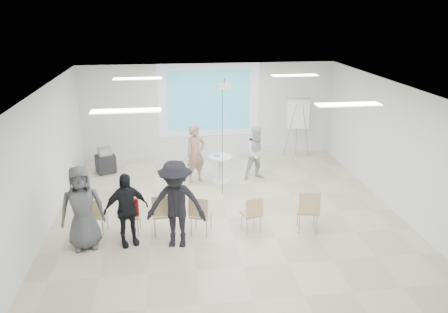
{
  "coord_description": "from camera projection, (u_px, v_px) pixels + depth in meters",
  "views": [
    {
      "loc": [
        -1.27,
        -9.01,
        4.7
      ],
      "look_at": [
        0.0,
        0.8,
        1.25
      ],
      "focal_mm": 35.0,
      "sensor_mm": 36.0,
      "label": 1
    }
  ],
  "objects": [
    {
      "name": "floor",
      "position": [
        228.0,
        220.0,
        10.16
      ],
      "size": [
        8.0,
        9.0,
        0.1
      ],
      "primitive_type": "cube",
      "color": "beige",
      "rests_on": "ground"
    },
    {
      "name": "ceiling",
      "position": [
        229.0,
        88.0,
        9.14
      ],
      "size": [
        8.0,
        9.0,
        0.1
      ],
      "primitive_type": "cube",
      "color": "white",
      "rests_on": "wall_back"
    },
    {
      "name": "wall_back",
      "position": [
        209.0,
        111.0,
        13.91
      ],
      "size": [
        8.0,
        0.1,
        3.0
      ],
      "primitive_type": "cube",
      "color": "silver",
      "rests_on": "floor"
    },
    {
      "name": "wall_left",
      "position": [
        38.0,
        166.0,
        9.15
      ],
      "size": [
        0.1,
        9.0,
        3.0
      ],
      "primitive_type": "cube",
      "color": "silver",
      "rests_on": "floor"
    },
    {
      "name": "wall_right",
      "position": [
        401.0,
        150.0,
        10.14
      ],
      "size": [
        0.1,
        9.0,
        3.0
      ],
      "primitive_type": "cube",
      "color": "silver",
      "rests_on": "floor"
    },
    {
      "name": "projection_halo",
      "position": [
        209.0,
        100.0,
        13.73
      ],
      "size": [
        3.2,
        0.01,
        2.3
      ],
      "primitive_type": "cube",
      "color": "silver",
      "rests_on": "wall_back"
    },
    {
      "name": "projection_image",
      "position": [
        209.0,
        100.0,
        13.72
      ],
      "size": [
        2.6,
        0.01,
        1.9
      ],
      "primitive_type": "cube",
      "color": "#35A5B4",
      "rests_on": "wall_back"
    },
    {
      "name": "pedestal_table",
      "position": [
        220.0,
        168.0,
        12.05
      ],
      "size": [
        0.7,
        0.7,
        0.8
      ],
      "rotation": [
        0.0,
        0.0,
        0.09
      ],
      "color": "white",
      "rests_on": "floor"
    },
    {
      "name": "player_left",
      "position": [
        196.0,
        150.0,
        11.97
      ],
      "size": [
        0.81,
        0.72,
        1.84
      ],
      "primitive_type": "imported",
      "rotation": [
        0.0,
        0.0,
        0.5
      ],
      "color": "#9F7862",
      "rests_on": "floor"
    },
    {
      "name": "player_right",
      "position": [
        257.0,
        150.0,
        12.2
      ],
      "size": [
        0.92,
        0.78,
        1.71
      ],
      "primitive_type": "imported",
      "rotation": [
        0.0,
        0.0,
        0.16
      ],
      "color": "silver",
      "rests_on": "floor"
    },
    {
      "name": "controller_left",
      "position": [
        201.0,
        137.0,
        12.13
      ],
      "size": [
        0.09,
        0.12,
        0.04
      ],
      "primitive_type": "cube",
      "rotation": [
        0.0,
        0.0,
        0.5
      ],
      "color": "white",
      "rests_on": "player_left"
    },
    {
      "name": "controller_right",
      "position": [
        250.0,
        137.0,
        12.31
      ],
      "size": [
        0.06,
        0.13,
        0.04
      ],
      "primitive_type": "cube",
      "rotation": [
        0.0,
        0.0,
        0.16
      ],
      "color": "silver",
      "rests_on": "player_right"
    },
    {
      "name": "chair_far_left",
      "position": [
        96.0,
        213.0,
        9.31
      ],
      "size": [
        0.46,
        0.48,
        0.84
      ],
      "rotation": [
        0.0,
        0.0,
        -0.18
      ],
      "color": "tan",
      "rests_on": "floor"
    },
    {
      "name": "chair_left_mid",
      "position": [
        130.0,
        213.0,
        9.26
      ],
      "size": [
        0.44,
        0.46,
        0.86
      ],
      "rotation": [
        0.0,
        0.0,
        -0.08
      ],
      "color": "tan",
      "rests_on": "floor"
    },
    {
      "name": "chair_left_inner",
      "position": [
        163.0,
        211.0,
        9.21
      ],
      "size": [
        0.48,
        0.51,
        0.97
      ],
      "rotation": [
        0.0,
        0.0,
        0.05
      ],
      "color": "tan",
      "rests_on": "floor"
    },
    {
      "name": "chair_center",
      "position": [
        200.0,
        213.0,
        9.24
      ],
      "size": [
        0.56,
        0.57,
        0.9
      ],
      "rotation": [
        0.0,
        0.0,
        -0.36
      ],
      "color": "tan",
      "rests_on": "floor"
    },
    {
      "name": "chair_right_inner",
      "position": [
        252.0,
        212.0,
        9.37
      ],
      "size": [
        0.48,
        0.5,
        0.83
      ],
      "rotation": [
        0.0,
        0.0,
        0.23
      ],
      "color": "tan",
      "rests_on": "floor"
    },
    {
      "name": "chair_right_far",
      "position": [
        308.0,
        208.0,
        9.36
      ],
      "size": [
        0.53,
        0.56,
        0.97
      ],
      "rotation": [
        0.0,
        0.0,
        -0.18
      ],
      "color": "tan",
      "rests_on": "floor"
    },
    {
      "name": "red_jacket",
      "position": [
        129.0,
        207.0,
        9.05
      ],
      "size": [
        0.4,
        0.12,
        0.38
      ],
      "primitive_type": "cube",
      "rotation": [
        0.0,
        0.0,
        -0.08
      ],
      "color": "#A61B14",
      "rests_on": "chair_left_mid"
    },
    {
      "name": "laptop",
      "position": [
        163.0,
        211.0,
        9.33
      ],
      "size": [
        0.37,
        0.28,
        0.03
      ],
      "primitive_type": "imported",
      "rotation": [
        0.0,
        0.0,
        3.19
      ],
      "color": "black",
      "rests_on": "chair_left_inner"
    },
    {
      "name": "audience_left",
      "position": [
        126.0,
        204.0,
        8.78
      ],
      "size": [
        1.19,
        0.94,
        1.79
      ],
      "primitive_type": "imported",
      "rotation": [
        0.0,
        0.0,
        0.35
      ],
      "color": "black",
      "rests_on": "floor"
    },
    {
      "name": "audience_mid",
      "position": [
        176.0,
        199.0,
        8.69
      ],
      "size": [
        1.46,
        0.96,
        2.09
      ],
      "primitive_type": "imported",
      "rotation": [
        0.0,
        0.0,
        -0.18
      ],
      "color": "black",
      "rests_on": "floor"
    },
    {
      "name": "audience_outer",
      "position": [
        82.0,
        203.0,
        8.65
      ],
      "size": [
        1.06,
        0.8,
        1.96
      ],
      "primitive_type": "imported",
      "rotation": [
        0.0,
        0.0,
        0.19
      ],
      "color": "#525357",
      "rests_on": "floor"
    },
    {
      "name": "flipchart_easel",
      "position": [
        298.0,
        114.0,
        13.84
      ],
      "size": [
        0.83,
        0.64,
        1.94
      ],
      "rotation": [
        0.0,
        0.0,
        -0.17
      ],
      "color": "#93959B",
      "rests_on": "floor"
    },
    {
      "name": "av_cart",
      "position": [
        106.0,
        161.0,
        12.78
      ],
      "size": [
        0.64,
        0.59,
        0.78
      ],
      "rotation": [
        0.0,
        0.0,
        0.42
      ],
      "color": "black",
      "rests_on": "floor"
    },
    {
      "name": "ceiling_projector",
      "position": [
        224.0,
        92.0,
        10.66
      ],
      "size": [
        0.3,
        0.25,
        3.0
      ],
      "color": "white",
      "rests_on": "ceiling"
    },
    {
      "name": "fluor_panel_nw",
      "position": [
        138.0,
        79.0,
        10.79
      ],
      "size": [
        1.2,
        0.3,
        0.02
      ],
      "primitive_type": "cube",
      "color": "white",
      "rests_on": "ceiling"
    },
    {
      "name": "fluor_panel_ne",
      "position": [
        295.0,
        75.0,
        11.28
      ],
      "size": [
        1.2,
        0.3,
        0.02
      ],
      "primitive_type": "cube",
      "color": "white",
      "rests_on": "ceiling"
    },
    {
      "name": "fluor_panel_sw",
      "position": [
        126.0,
        111.0,
        7.51
      ],
      "size": [
        1.2,
        0.3,
        0.02
      ],
      "primitive_type": "cube",
      "color": "white",
      "rests_on": "ceiling"
    },
    {
      "name": "fluor_panel_se",
      "position": [
        348.0,
        104.0,
        8.0
      ],
      "size": [
        1.2,
        0.3,
        0.02
      ],
      "primitive_type": "cube",
      "color": "white",
      "rests_on": "ceiling"
    }
  ]
}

